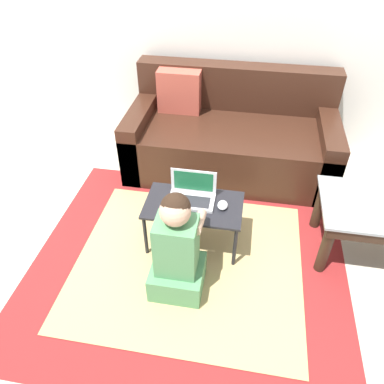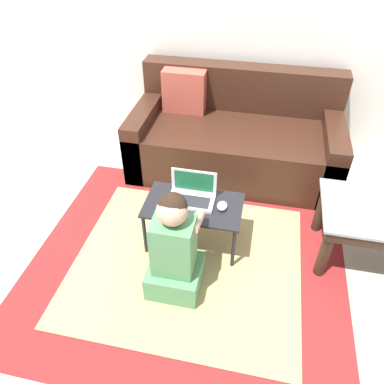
% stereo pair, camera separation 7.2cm
% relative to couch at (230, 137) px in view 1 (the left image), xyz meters
% --- Properties ---
extents(ground_plane, '(16.00, 16.00, 0.00)m').
position_rel_couch_xyz_m(ground_plane, '(-0.19, -1.06, -0.28)').
color(ground_plane, beige).
extents(wall_back, '(9.00, 0.06, 2.50)m').
position_rel_couch_xyz_m(wall_back, '(-0.19, 0.46, 0.97)').
color(wall_back, silver).
rests_on(wall_back, ground_plane).
extents(area_rug, '(2.06, 1.84, 0.01)m').
position_rel_couch_xyz_m(area_rug, '(-0.15, -1.19, -0.28)').
color(area_rug, maroon).
rests_on(area_rug, ground_plane).
extents(couch, '(1.71, 0.86, 0.81)m').
position_rel_couch_xyz_m(couch, '(0.00, 0.00, 0.00)').
color(couch, '#381E14').
rests_on(couch, ground_plane).
extents(laptop_desk, '(0.64, 0.37, 0.35)m').
position_rel_couch_xyz_m(laptop_desk, '(-0.15, -1.00, 0.03)').
color(laptop_desk, black).
rests_on(laptop_desk, ground_plane).
extents(laptop, '(0.30, 0.18, 0.19)m').
position_rel_couch_xyz_m(laptop, '(-0.17, -0.96, 0.11)').
color(laptop, silver).
rests_on(laptop, laptop_desk).
extents(computer_mouse, '(0.07, 0.09, 0.04)m').
position_rel_couch_xyz_m(computer_mouse, '(0.04, -0.99, 0.09)').
color(computer_mouse, silver).
rests_on(computer_mouse, laptop_desk).
extents(person_seated, '(0.32, 0.40, 0.74)m').
position_rel_couch_xyz_m(person_seated, '(-0.18, -1.38, 0.04)').
color(person_seated, '#518E5B').
rests_on(person_seated, ground_plane).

